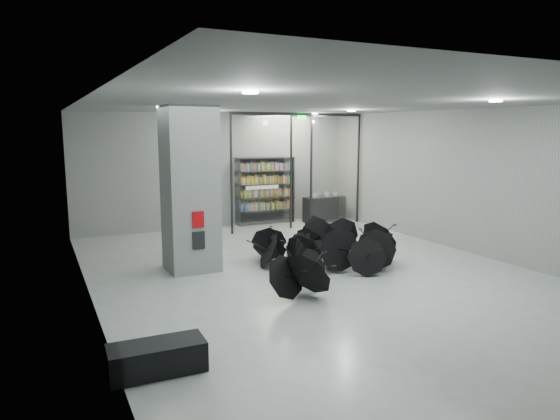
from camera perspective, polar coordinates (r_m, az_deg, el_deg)
name	(u,v)px	position (r m, az deg, el deg)	size (l,w,h in m)	color
room	(321,156)	(11.45, 4.70, 6.17)	(14.00, 14.02, 4.01)	gray
column	(190,189)	(12.36, -10.23, 2.36)	(1.20, 1.20, 4.00)	slate
fire_cabinet	(198,219)	(11.87, -9.31, -1.07)	(0.28, 0.04, 0.38)	#A50A07
info_panel	(199,240)	(11.97, -9.25, -3.43)	(0.30, 0.03, 0.42)	black
exit_sign	(302,118)	(17.23, 2.50, 10.45)	(0.30, 0.06, 0.15)	#0CE533
glass_partition	(299,166)	(17.44, 2.13, 5.05)	(5.06, 0.08, 4.00)	silver
bench	(157,358)	(7.64, -13.84, -16.03)	(1.36, 0.58, 0.44)	black
bookshelf	(265,191)	(18.34, -1.69, 2.22)	(2.21, 0.44, 2.43)	black
shop_counter	(324,209)	(18.88, 5.06, 0.11)	(1.57, 0.63, 0.94)	black
umbrella_cluster	(323,256)	(12.53, 4.93, -5.25)	(4.93, 4.75, 1.33)	black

